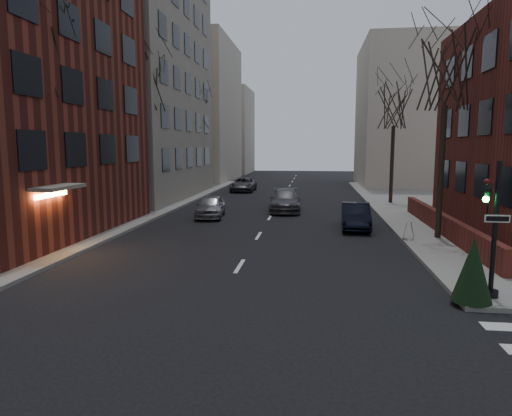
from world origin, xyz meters
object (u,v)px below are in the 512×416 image
Objects in this scene: car_lane_gray at (285,201)px; evergreen_shrub at (473,270)px; traffic_signal at (492,238)px; car_lane_far at (243,184)px; tree_left_c at (197,111)px; tree_right_a at (447,71)px; streetlamp_far at (208,149)px; tree_left_a at (42,53)px; tree_right_b at (394,106)px; parked_sedan at (356,216)px; streetlamp_near at (133,151)px; car_lane_silver at (211,206)px; tree_left_b at (145,82)px; sandwich_board at (409,230)px.

evergreen_shrub is at bearing -73.13° from car_lane_gray.
car_lane_far is at bearing 111.10° from traffic_signal.
car_lane_gray is (9.60, -12.97, -7.27)m from tree_left_c.
tree_right_a is 1.55× the size of streetlamp_far.
tree_left_a is 18.05m from tree_right_a.
car_lane_gray is (-8.00, -4.97, -6.83)m from tree_right_b.
tree_right_b reaches higher than parked_sedan.
traffic_signal is at bearing -63.94° from streetlamp_far.
streetlamp_near is 1.00× the size of streetlamp_far.
car_lane_far is (-0.50, 17.03, -0.02)m from car_lane_silver.
tree_left_b is (-16.74, 17.01, 7.00)m from traffic_signal.
parked_sedan is 2.32× the size of evergreen_shrub.
car_lane_far is (-5.12, 13.72, -0.06)m from car_lane_gray.
sandwich_board is (15.50, -24.61, -3.66)m from streetlamp_far.
traffic_signal is at bearing -16.65° from tree_left_a.
tree_left_c is 1.00× the size of tree_right_a.
tree_left_c is 28.74m from sandwich_board.
tree_right_a is at bearing -24.44° from tree_left_b.
parked_sedan is at bearing -24.88° from car_lane_silver.
tree_left_b is at bearing -161.18° from tree_right_b.
streetlamp_near is 20.80m from evergreen_shrub.
traffic_signal is 36.81m from streetlamp_far.
tree_left_b reaches higher than sandwich_board.
tree_right_a is 15.66m from car_lane_silver.
tree_left_b is 12.65× the size of sandwich_board.
car_lane_gray is at bearing 29.65° from car_lane_silver.
streetlamp_far is (0.60, 28.00, -4.23)m from tree_left_a.
tree_left_c is 2.32× the size of car_lane_silver.
tree_right_b is 4.94× the size of evergreen_shrub.
streetlamp_near is at bearing 141.13° from traffic_signal.
car_lane_far is (-13.12, 8.76, -6.90)m from tree_right_b.
tree_left_a is 17.93m from car_lane_gray.
tree_left_c and tree_right_a have the same top height.
tree_left_b is 14.03m from tree_left_c.
traffic_signal is 0.93× the size of parked_sedan.
tree_right_a is 1.96× the size of car_lane_far.
sandwich_board is at bearing 90.00° from evergreen_shrub.
traffic_signal reaches higher than car_lane_silver.
traffic_signal is at bearing -69.77° from car_lane_far.
tree_left_b is at bearing -176.31° from car_lane_gray.
tree_left_c reaches higher than car_lane_gray.
tree_left_c is at bearing 117.07° from evergreen_shrub.
tree_left_a is 0.95× the size of tree_left_b.
parked_sedan is (13.30, -1.32, -3.53)m from streetlamp_near.
car_lane_silver is at bearing 62.84° from tree_left_a.
tree_left_c reaches higher than car_lane_far.
sandwich_board is at bearing -54.55° from tree_left_c.
evergreen_shrub is (-1.50, -23.50, -6.51)m from tree_right_b.
tree_right_b is at bearing 99.89° from sandwich_board.
tree_right_a reaches higher than traffic_signal.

